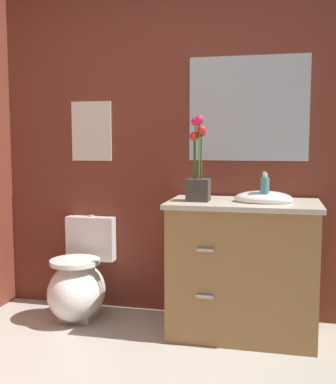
% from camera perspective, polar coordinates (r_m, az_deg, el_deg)
% --- Properties ---
extents(wall_back, '(4.31, 0.05, 2.50)m').
position_cam_1_polar(wall_back, '(3.34, 6.05, 6.37)').
color(wall_back, maroon).
rests_on(wall_back, ground_plane).
extents(toilet, '(0.38, 0.59, 0.69)m').
position_cam_1_polar(toilet, '(3.44, -10.55, -10.71)').
color(toilet, white).
rests_on(toilet, ground_plane).
extents(vanity_cabinet, '(0.94, 0.56, 1.04)m').
position_cam_1_polar(vanity_cabinet, '(3.10, 8.97, -8.78)').
color(vanity_cabinet, '#9E7242').
rests_on(vanity_cabinet, ground_plane).
extents(flower_vase, '(0.14, 0.14, 0.53)m').
position_cam_1_polar(flower_vase, '(2.99, 3.63, 2.32)').
color(flower_vase, '#38332D').
rests_on(flower_vase, vanity_cabinet).
extents(soap_bottle, '(0.05, 0.05, 0.18)m').
position_cam_1_polar(soap_bottle, '(2.94, 11.49, 0.27)').
color(soap_bottle, teal).
rests_on(soap_bottle, vanity_cabinet).
extents(wall_poster, '(0.30, 0.01, 0.43)m').
position_cam_1_polar(wall_poster, '(3.54, -9.14, 7.18)').
color(wall_poster, silver).
extents(wall_mirror, '(0.80, 0.01, 0.70)m').
position_cam_1_polar(wall_mirror, '(3.30, 9.57, 9.81)').
color(wall_mirror, '#B2BCC6').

